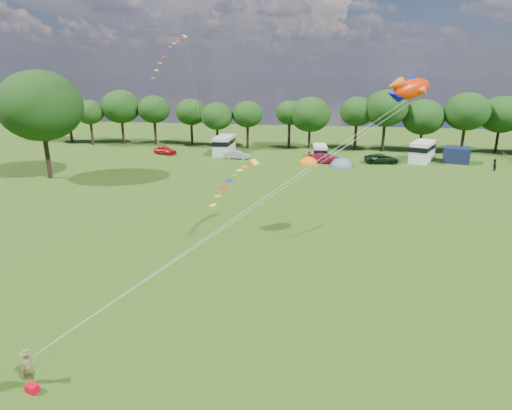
% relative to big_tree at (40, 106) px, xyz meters
% --- Properties ---
extents(ground_plane, '(180.00, 180.00, 0.00)m').
position_rel_big_tree_xyz_m(ground_plane, '(30.00, -28.00, -9.02)').
color(ground_plane, black).
rests_on(ground_plane, ground).
extents(tree_line, '(102.98, 10.98, 10.27)m').
position_rel_big_tree_xyz_m(tree_line, '(35.30, 26.99, -2.67)').
color(tree_line, black).
rests_on(tree_line, ground).
extents(big_tree, '(10.00, 10.00, 13.28)m').
position_rel_big_tree_xyz_m(big_tree, '(0.00, 0.00, 0.00)').
color(big_tree, black).
rests_on(big_tree, ground).
extents(car_a, '(4.41, 2.96, 1.37)m').
position_rel_big_tree_xyz_m(car_a, '(8.51, 18.13, -8.33)').
color(car_a, '#B11313').
rests_on(car_a, ground).
extents(car_b, '(3.82, 1.60, 1.32)m').
position_rel_big_tree_xyz_m(car_b, '(21.08, 16.27, -8.36)').
color(car_b, '#979A9E').
rests_on(car_b, ground).
extents(car_c, '(5.08, 2.20, 1.51)m').
position_rel_big_tree_xyz_m(car_c, '(34.67, 15.24, -8.26)').
color(car_c, maroon).
rests_on(car_c, ground).
extents(car_d, '(5.32, 2.88, 1.39)m').
position_rel_big_tree_xyz_m(car_d, '(42.93, 16.40, -8.32)').
color(car_d, black).
rests_on(car_d, ground).
extents(campervan_b, '(2.62, 6.12, 2.99)m').
position_rel_big_tree_xyz_m(campervan_b, '(18.17, 19.76, -7.41)').
color(campervan_b, silver).
rests_on(campervan_b, ground).
extents(campervan_c, '(2.38, 4.88, 2.32)m').
position_rel_big_tree_xyz_m(campervan_c, '(33.77, 17.46, -7.77)').
color(campervan_c, silver).
rests_on(campervan_c, ground).
extents(campervan_d, '(4.81, 6.67, 3.01)m').
position_rel_big_tree_xyz_m(campervan_d, '(49.13, 19.04, -7.40)').
color(campervan_d, white).
rests_on(campervan_d, ground).
extents(tent_orange, '(2.91, 3.19, 2.28)m').
position_rel_big_tree_xyz_m(tent_orange, '(32.22, 13.84, -9.00)').
color(tent_orange, '#E16106').
rests_on(tent_orange, ground).
extents(tent_greyblue, '(3.35, 3.67, 2.50)m').
position_rel_big_tree_xyz_m(tent_greyblue, '(36.99, 12.92, -9.00)').
color(tent_greyblue, '#515A6E').
rests_on(tent_greyblue, ground).
extents(awning_navy, '(4.37, 3.92, 2.29)m').
position_rel_big_tree_xyz_m(awning_navy, '(53.99, 18.71, -7.87)').
color(awning_navy, '#121A33').
rests_on(awning_navy, ground).
extents(kite_flyer, '(0.65, 0.56, 1.50)m').
position_rel_big_tree_xyz_m(kite_flyer, '(22.45, -34.68, -8.27)').
color(kite_flyer, brown).
rests_on(kite_flyer, ground).
extents(kite_bag, '(0.57, 0.46, 0.36)m').
position_rel_big_tree_xyz_m(kite_bag, '(22.91, -35.18, -8.84)').
color(kite_bag, red).
rests_on(kite_bag, ground).
extents(fish_kite, '(3.42, 2.78, 1.89)m').
position_rel_big_tree_xyz_m(fish_kite, '(39.56, -19.49, 2.91)').
color(fish_kite, red).
rests_on(fish_kite, ground).
extents(streamer_kite_a, '(3.22, 5.57, 5.75)m').
position_rel_big_tree_xyz_m(streamer_kite_a, '(16.78, 0.56, 6.07)').
color(streamer_kite_a, yellow).
rests_on(streamer_kite_a, ground).
extents(streamer_kite_c, '(3.19, 5.04, 2.82)m').
position_rel_big_tree_xyz_m(streamer_kite_c, '(27.90, -15.86, -3.90)').
color(streamer_kite_c, yellow).
rests_on(streamer_kite_c, ground).
extents(walker_a, '(0.92, 0.89, 1.64)m').
position_rel_big_tree_xyz_m(walker_a, '(57.51, 13.65, -8.20)').
color(walker_a, black).
rests_on(walker_a, ground).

